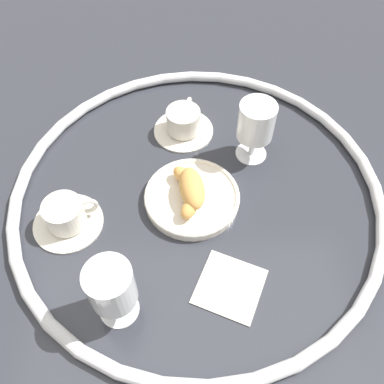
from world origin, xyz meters
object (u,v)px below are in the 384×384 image
juice_glass_right (256,124)px  croissant_large (190,189)px  coffee_cup_near (66,216)px  folded_napkin (230,286)px  coffee_cup_far (184,123)px  pastry_plate (192,197)px  juice_glass_left (111,288)px

juice_glass_right → croissant_large: bearing=131.2°
coffee_cup_near → folded_napkin: bearing=-115.5°
coffee_cup_far → folded_napkin: coffee_cup_far is taller
coffee_cup_near → coffee_cup_far: 0.33m
folded_napkin → pastry_plate: bearing=17.5°
croissant_large → juice_glass_left: bearing=149.6°
pastry_plate → coffee_cup_far: size_ratio=1.41×
croissant_large → juice_glass_left: 0.26m
coffee_cup_far → folded_napkin: size_ratio=1.24×
croissant_large → coffee_cup_far: croissant_large is taller
pastry_plate → juice_glass_right: (0.12, -0.13, 0.08)m
coffee_cup_far → coffee_cup_near: bearing=136.2°
pastry_plate → juice_glass_left: 0.27m
coffee_cup_near → juice_glass_left: (-0.18, -0.11, 0.07)m
juice_glass_right → folded_napkin: (-0.31, 0.08, -0.09)m
pastry_plate → juice_glass_right: 0.20m
juice_glass_right → pastry_plate: bearing=131.8°
croissant_large → folded_napkin: 0.20m
coffee_cup_far → folded_napkin: bearing=-169.6°
folded_napkin → juice_glass_right: bearing=-13.7°
croissant_large → juice_glass_right: bearing=-48.8°
coffee_cup_near → folded_napkin: size_ratio=1.24×
coffee_cup_far → juice_glass_left: juice_glass_left is taller
pastry_plate → folded_napkin: size_ratio=1.75×
pastry_plate → croissant_large: (-0.00, 0.00, 0.03)m
juice_glass_right → folded_napkin: 0.33m
pastry_plate → juice_glass_left: bearing=149.1°
croissant_large → coffee_cup_near: size_ratio=1.00×
juice_glass_left → folded_napkin: (0.03, -0.19, -0.09)m
coffee_cup_far → juice_glass_left: (-0.42, 0.12, 0.07)m
pastry_plate → coffee_cup_near: 0.25m
juice_glass_left → coffee_cup_near: bearing=31.6°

